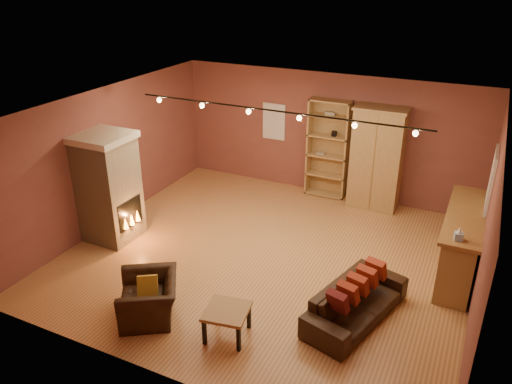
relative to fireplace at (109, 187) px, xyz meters
The scene contains 16 objects.
floor 3.28m from the fireplace, 11.16° to the left, with size 7.00×7.00×0.00m, color #A26A39.
ceiling 3.55m from the fireplace, 11.16° to the left, with size 7.00×7.00×0.00m, color brown.
back_wall 4.92m from the fireplace, 51.69° to the left, with size 7.00×0.02×2.80m, color brown.
left_wall 0.83m from the fireplace, 127.41° to the left, with size 0.02×6.50×2.80m, color brown.
right_wall 6.58m from the fireplace, ahead, with size 0.02×6.50×2.80m, color brown.
fireplace is the anchor object (origin of this frame).
back_window 4.24m from the fireplace, 65.55° to the left, with size 0.56×0.04×0.86m, color silver.
bookcase 4.88m from the fireplace, 49.90° to the left, with size 0.92×0.36×2.26m.
armoire 5.56m from the fireplace, 39.82° to the left, with size 1.11×0.63×2.26m.
bar_counter 6.46m from the fireplace, 14.28° to the left, with size 0.64×2.39×1.14m.
tissue_box 6.22m from the fireplace, ahead, with size 0.14×0.14×0.22m.
right_window 6.84m from the fireplace, 17.08° to the left, with size 0.05×0.90×1.00m, color silver.
loveseat 5.04m from the fireplace, ahead, with size 1.06×2.02×0.79m.
armchair 2.79m from the fireplace, 38.82° to the right, with size 1.07×1.17×0.86m.
coffee_table 3.82m from the fireplace, 25.13° to the right, with size 0.70×0.70×0.46m.
track_rail 3.54m from the fireplace, 14.74° to the left, with size 5.20×0.09×0.13m.
Camera 1 is at (3.22, -7.19, 4.94)m, focal length 35.00 mm.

